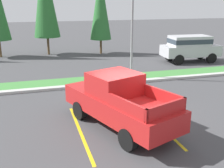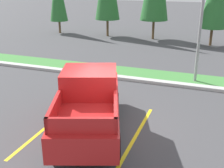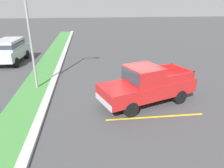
% 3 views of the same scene
% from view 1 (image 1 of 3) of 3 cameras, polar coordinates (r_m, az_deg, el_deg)
% --- Properties ---
extents(ground_plane, '(120.00, 120.00, 0.00)m').
position_cam_1_polar(ground_plane, '(11.40, 3.36, -7.50)').
color(ground_plane, '#424244').
extents(parking_line_near, '(0.12, 4.80, 0.01)m').
position_cam_1_polar(parking_line_near, '(10.50, -6.66, -9.81)').
color(parking_line_near, yellow).
rests_on(parking_line_near, ground).
extents(parking_line_far, '(0.12, 4.80, 0.01)m').
position_cam_1_polar(parking_line_far, '(11.37, 9.04, -7.75)').
color(parking_line_far, yellow).
rests_on(parking_line_far, ground).
extents(curb_strip, '(56.00, 0.40, 0.15)m').
position_cam_1_polar(curb_strip, '(15.87, -2.76, -0.09)').
color(curb_strip, '#B2B2AD').
rests_on(curb_strip, ground).
extents(grass_median, '(56.00, 1.80, 0.06)m').
position_cam_1_polar(grass_median, '(16.91, -3.66, 0.80)').
color(grass_median, '#42843D').
rests_on(grass_median, ground).
extents(pickup_truck_main, '(3.58, 5.55, 2.10)m').
position_cam_1_polar(pickup_truck_main, '(10.46, 1.39, -3.60)').
color(pickup_truck_main, black).
rests_on(pickup_truck_main, ground).
extents(suv_distant, '(4.71, 2.18, 2.10)m').
position_cam_1_polar(suv_distant, '(22.89, 16.02, 7.52)').
color(suv_distant, black).
rests_on(suv_distant, ground).
extents(street_light, '(0.24, 1.49, 6.57)m').
position_cam_1_polar(street_light, '(16.60, 4.47, 13.82)').
color(street_light, gray).
rests_on(street_light, ground).
extents(cypress_tree_right_inner, '(1.94, 1.94, 7.46)m').
position_cam_1_polar(cypress_tree_right_inner, '(25.44, -2.44, 16.17)').
color(cypress_tree_right_inner, brown).
rests_on(cypress_tree_right_inner, ground).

